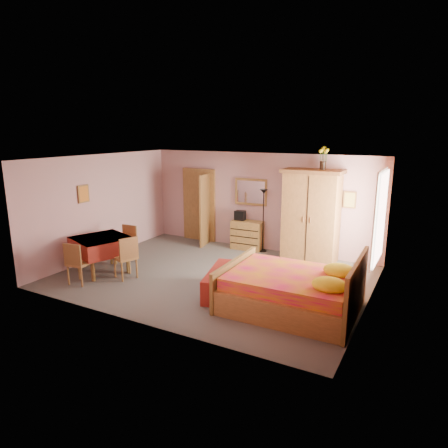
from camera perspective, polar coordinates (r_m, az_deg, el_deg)
The scene contains 23 objects.
floor at distance 8.96m, azimuth -1.49°, elevation -7.49°, with size 6.50×6.50×0.00m, color #69645D.
ceiling at distance 8.40m, azimuth -1.60°, elevation 9.33°, with size 6.50×6.50×0.00m, color brown.
wall_back at distance 10.78m, azimuth 5.14°, elevation 3.20°, with size 6.50×0.10×2.60m, color tan.
wall_front at distance 6.61m, azimuth -12.48°, elevation -3.55°, with size 6.50×0.10×2.60m, color tan.
wall_left at distance 10.57m, azimuth -17.00°, elevation 2.46°, with size 0.10×5.00×2.60m, color tan.
wall_right at distance 7.55m, azimuth 20.35°, elevation -1.99°, with size 0.10×5.00×2.60m, color tan.
doorway at distance 11.68m, azimuth -3.54°, elevation 2.64°, with size 1.06×0.12×2.15m, color #9E6B35.
window at distance 8.68m, azimuth 21.37°, elevation 0.87°, with size 0.08×1.40×1.95m, color white.
picture_left at distance 10.07m, azimuth -19.45°, elevation 4.09°, with size 0.04×0.32×0.42m, color orange.
picture_back at distance 10.03m, azimuth 17.52°, elevation 3.32°, with size 0.30×0.04×0.40m, color #D8BF59.
chest_of_drawers at distance 10.87m, azimuth 3.32°, elevation -1.59°, with size 0.83×0.42×0.79m, color #A67638.
wall_mirror at distance 10.82m, azimuth 3.88°, elevation 4.60°, with size 0.92×0.05×0.72m, color white.
stereo at distance 10.84m, azimuth 2.31°, elevation 1.23°, with size 0.28×0.20×0.26m, color black.
floor_lamp at distance 10.59m, azimuth 5.61°, elevation 0.46°, with size 0.21×0.21×1.68m, color black.
wardrobe at distance 10.00m, azimuth 12.32°, elevation 1.16°, with size 1.44×0.74×2.26m, color #A76D38.
sunflower_vase at distance 9.81m, azimuth 14.01°, elevation 9.14°, with size 0.22×0.22×0.55m, color yellow.
bed at distance 7.34m, azimuth 9.55°, elevation -7.90°, with size 2.37×1.87×1.10m, color #DD1554.
bench at distance 8.02m, azimuth -0.14°, elevation -8.24°, with size 0.53×1.43×0.48m, color maroon.
dining_table at distance 9.51m, azimuth -16.98°, elevation -4.24°, with size 1.12×1.12×0.82m, color maroon.
chair_south at distance 8.97m, azimuth -19.97°, elevation -5.21°, with size 0.41×0.41×0.91m, color #A16936.
chair_north at distance 9.97m, azimuth -13.92°, elevation -2.94°, with size 0.42×0.42×0.92m, color #AB793A.
chair_west at distance 10.08m, azimuth -19.79°, elevation -3.38°, with size 0.39×0.39×0.85m, color #AA7439.
chair_east at distance 9.00m, azimuth -13.93°, elevation -4.60°, with size 0.43×0.43×0.95m, color #AB753A.
Camera 1 is at (4.21, -7.25, 3.18)m, focal length 32.00 mm.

